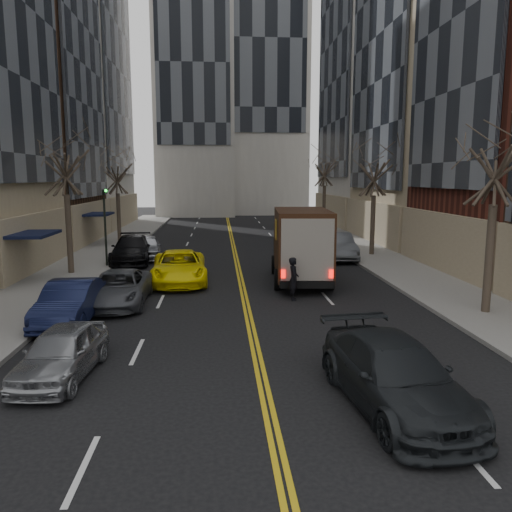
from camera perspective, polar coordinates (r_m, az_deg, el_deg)
The scene contains 21 objects.
sidewalk_left at distance 34.60m, azimuth -17.49°, elevation 0.26°, with size 4.00×66.00×0.15m, color slate.
sidewalk_right at distance 35.14m, azimuth 12.41°, elevation 0.60°, with size 4.00×66.00×0.15m, color slate.
streetwall_right at distance 43.43m, azimuth 21.11°, elevation 21.76°, with size 12.26×49.00×34.00m.
tree_lf_mid at distance 27.46m, azimuth -21.09°, elevation 11.57°, with size 3.20×3.20×8.91m.
tree_lf_far at distance 40.07m, azimuth -15.65°, elevation 10.03°, with size 3.20×3.20×8.12m.
tree_rt_near at distance 19.95m, azimuth 25.94°, elevation 12.05°, with size 3.20×3.20×8.71m.
tree_rt_mid at distance 32.83m, azimuth 13.44°, elevation 10.66°, with size 3.20×3.20×8.32m.
tree_rt_far at distance 47.37m, azimuth 7.89°, elevation 10.93°, with size 3.20×3.20×9.11m.
traffic_signal at distance 29.09m, azimuth -16.89°, elevation 4.15°, with size 0.29×0.26×4.70m.
ups_truck at distance 24.25m, azimuth 5.16°, elevation 1.18°, with size 3.05×6.68×3.57m.
observer_sedan at distance 11.76m, azimuth 15.55°, elevation -12.96°, with size 2.69×5.41×1.51m.
taxi at distance 24.47m, azimuth -8.77°, elevation -1.26°, with size 2.56×5.55×1.54m, color #FCE70A.
pedestrian at distance 20.80m, azimuth 4.32°, elevation -2.62°, with size 0.66×0.43×1.81m, color black.
parked_lf_a at distance 13.89m, azimuth -21.33°, elevation -10.24°, with size 1.56×3.87×1.32m, color #929599.
parked_lf_b at distance 18.73m, azimuth -20.49°, elevation -5.00°, with size 1.56×4.48×1.47m, color #101533.
parked_lf_c at distance 20.80m, azimuth -15.42°, elevation -3.57°, with size 2.24×4.87×1.35m, color #47494E.
parked_lf_d at distance 30.83m, azimuth -14.00°, elevation 0.75°, with size 2.24×5.51×1.60m, color black.
parked_lf_e at distance 32.03m, azimuth -12.35°, elevation 1.00°, with size 1.74×4.33×1.48m, color #B4B6BC.
parked_rt_a at distance 31.57m, azimuth 9.25°, elevation 1.14°, with size 1.75×5.01×1.65m, color #4E5155.
parked_rt_b at distance 39.64m, azimuth 4.70°, elevation 2.74°, with size 2.58×5.59×1.55m, color #9FA3A6.
parked_rt_c at distance 43.71m, azimuth 5.45°, elevation 3.16°, with size 1.85×4.56×1.32m, color black.
Camera 1 is at (-1.05, -6.30, 5.09)m, focal length 35.00 mm.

